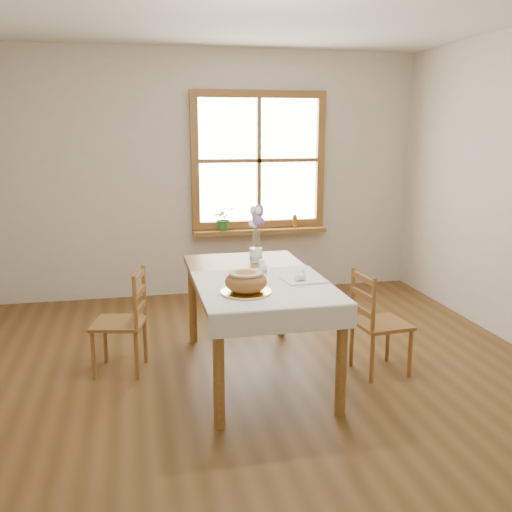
% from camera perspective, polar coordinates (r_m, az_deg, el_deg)
% --- Properties ---
extents(ground, '(5.00, 5.00, 0.00)m').
position_cam_1_polar(ground, '(4.11, 0.91, -13.25)').
color(ground, brown).
rests_on(ground, ground).
extents(room_walls, '(4.60, 5.10, 2.65)m').
position_cam_1_polar(room_walls, '(3.70, 1.01, 11.26)').
color(room_walls, beige).
rests_on(room_walls, ground).
extents(window, '(1.46, 0.08, 1.46)m').
position_cam_1_polar(window, '(6.22, 0.27, 9.53)').
color(window, olive).
rests_on(window, ground).
extents(window_sill, '(1.46, 0.20, 0.05)m').
position_cam_1_polar(window_sill, '(6.25, 0.40, 2.52)').
color(window_sill, olive).
rests_on(window_sill, ground).
extents(dining_table, '(0.90, 1.60, 0.75)m').
position_cam_1_polar(dining_table, '(4.15, -0.00, -3.17)').
color(dining_table, olive).
rests_on(dining_table, ground).
extents(table_linen, '(0.91, 0.99, 0.01)m').
position_cam_1_polar(table_linen, '(3.84, 0.96, -3.10)').
color(table_linen, white).
rests_on(table_linen, dining_table).
extents(chair_left, '(0.46, 0.44, 0.78)m').
position_cam_1_polar(chair_left, '(4.39, -13.56, -6.38)').
color(chair_left, olive).
rests_on(chair_left, ground).
extents(chair_right, '(0.42, 0.40, 0.78)m').
position_cam_1_polar(chair_right, '(4.35, 12.44, -6.47)').
color(chair_right, olive).
rests_on(chair_right, ground).
extents(bread_plate, '(0.39, 0.39, 0.02)m').
position_cam_1_polar(bread_plate, '(3.67, -1.01, -3.64)').
color(bread_plate, white).
rests_on(bread_plate, table_linen).
extents(bread_loaf, '(0.27, 0.27, 0.15)m').
position_cam_1_polar(bread_loaf, '(3.64, -1.01, -2.39)').
color(bread_loaf, '#A77B3B').
rests_on(bread_loaf, bread_plate).
extents(egg_napkin, '(0.30, 0.26, 0.01)m').
position_cam_1_polar(egg_napkin, '(3.98, 4.83, -2.37)').
color(egg_napkin, white).
rests_on(egg_napkin, table_linen).
extents(eggs, '(0.23, 0.21, 0.05)m').
position_cam_1_polar(eggs, '(3.98, 4.84, -1.94)').
color(eggs, white).
rests_on(eggs, egg_napkin).
extents(salt_shaker, '(0.06, 0.06, 0.10)m').
position_cam_1_polar(salt_shaker, '(4.06, 0.78, -1.42)').
color(salt_shaker, white).
rests_on(salt_shaker, table_linen).
extents(pepper_shaker, '(0.05, 0.05, 0.09)m').
position_cam_1_polar(pepper_shaker, '(4.25, 0.57, -0.86)').
color(pepper_shaker, white).
rests_on(pepper_shaker, table_linen).
extents(flower_vase, '(0.12, 0.12, 0.11)m').
position_cam_1_polar(flower_vase, '(4.52, -0.02, 0.01)').
color(flower_vase, white).
rests_on(flower_vase, dining_table).
extents(lavender_bouquet, '(0.18, 0.18, 0.33)m').
position_cam_1_polar(lavender_bouquet, '(4.47, -0.02, 2.77)').
color(lavender_bouquet, '#685292').
rests_on(lavender_bouquet, flower_vase).
extents(potted_plant, '(0.23, 0.26, 0.20)m').
position_cam_1_polar(potted_plant, '(6.15, -3.22, 3.51)').
color(potted_plant, '#306E2C').
rests_on(potted_plant, window_sill).
extents(amber_bottle, '(0.07, 0.07, 0.15)m').
position_cam_1_polar(amber_bottle, '(6.33, 3.91, 3.53)').
color(amber_bottle, '#9C5D1C').
rests_on(amber_bottle, window_sill).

